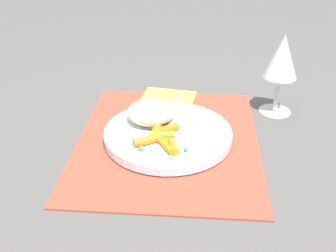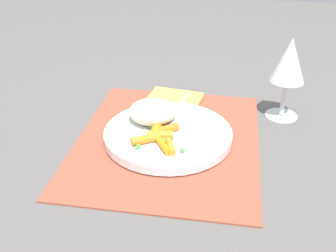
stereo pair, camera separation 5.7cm
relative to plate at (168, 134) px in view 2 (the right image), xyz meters
The scene contains 9 objects.
ground_plane 0.01m from the plate, ahead, with size 2.40×2.40×0.00m, color #565451.
placemat 0.01m from the plate, ahead, with size 0.42×0.34×0.01m, color #9E4733.
plate is the anchor object (origin of this frame).
rice_mound 0.06m from the plate, 130.86° to the right, with size 0.08×0.09×0.04m, color beige.
carrot_portion 0.04m from the plate, 18.80° to the right, with size 0.10×0.09×0.02m.
pea_scatter 0.04m from the plate, 13.97° to the right, with size 0.08×0.09×0.01m.
fork 0.04m from the plate, behind, with size 0.21×0.03×0.01m.
wine_glass 0.28m from the plate, 122.03° to the left, with size 0.07×0.07×0.17m.
napkin 0.16m from the plate, behind, with size 0.10×0.12×0.01m, color #EAE54C.
Camera 2 is at (0.66, 0.11, 0.41)m, focal length 43.97 mm.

